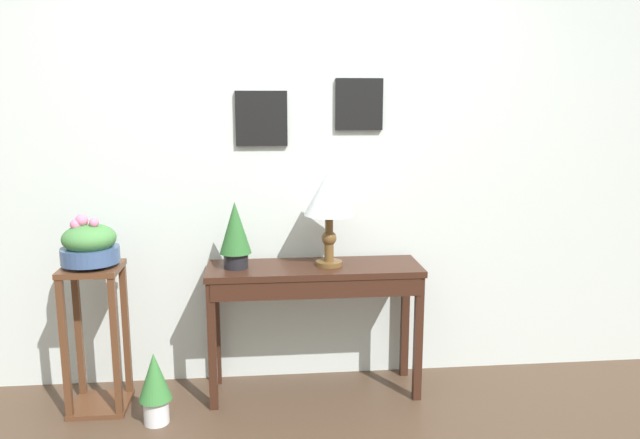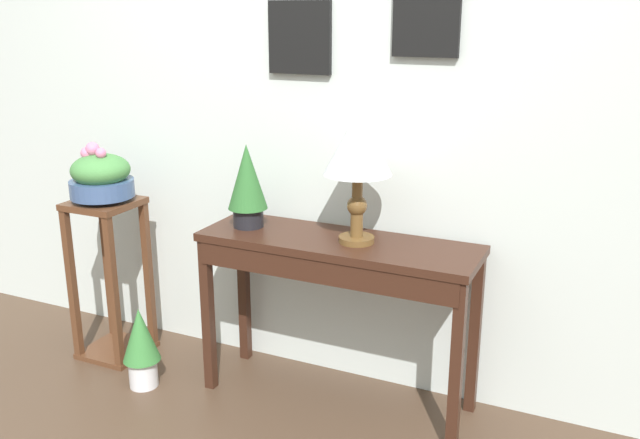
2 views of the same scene
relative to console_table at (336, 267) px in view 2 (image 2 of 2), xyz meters
The scene contains 7 objects.
back_wall_with_art 0.82m from the console_table, 114.15° to the left, with size 9.00×0.13×2.80m.
console_table is the anchor object (origin of this frame).
table_lamp 0.51m from the console_table, 15.32° to the left, with size 0.28×0.28×0.55m.
potted_plant_on_console 0.54m from the console_table, behind, with size 0.18×0.18×0.37m.
pedestal_stand_left 1.22m from the console_table, behind, with size 0.30×0.30×0.81m.
planter_bowl_wide 1.23m from the console_table, behind, with size 0.30×0.30×0.28m.
potted_plant_floor 1.00m from the console_table, 163.22° to the right, with size 0.17×0.17×0.39m.
Camera 2 is at (1.23, -1.26, 1.69)m, focal length 38.72 mm.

